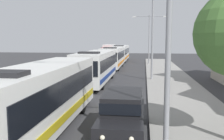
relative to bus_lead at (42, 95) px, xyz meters
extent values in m
cube|color=silver|center=(0.00, 0.02, 0.01)|extent=(2.50, 10.83, 2.70)
cube|color=black|center=(1.27, 0.02, 0.36)|extent=(0.04, 9.97, 1.00)
cube|color=black|center=(-1.27, 0.02, 0.36)|extent=(0.04, 9.97, 1.00)
cube|color=gold|center=(1.28, 0.02, -0.79)|extent=(0.03, 10.29, 0.36)
cylinder|color=black|center=(1.10, 3.00, -1.19)|extent=(0.28, 1.00, 1.00)
cylinder|color=black|center=(-1.10, 3.00, -1.19)|extent=(0.28, 1.00, 1.00)
cube|color=silver|center=(0.00, 13.10, 0.01)|extent=(2.50, 10.70, 2.70)
cube|color=black|center=(1.27, 13.10, 0.36)|extent=(0.04, 9.85, 1.00)
cube|color=black|center=(-1.27, 13.10, 0.36)|extent=(0.04, 9.85, 1.00)
cube|color=black|center=(0.00, 7.73, 0.31)|extent=(2.30, 0.04, 1.20)
cube|color=navy|center=(1.28, 13.10, -0.79)|extent=(0.03, 10.17, 0.36)
cube|color=black|center=(0.00, 9.89, 1.44)|extent=(1.75, 0.90, 0.16)
cylinder|color=black|center=(1.10, 9.79, -1.19)|extent=(0.28, 1.00, 1.00)
cylinder|color=black|center=(-1.10, 9.79, -1.19)|extent=(0.28, 1.00, 1.00)
cylinder|color=black|center=(1.10, 16.05, -1.19)|extent=(0.28, 1.00, 1.00)
cylinder|color=black|center=(-1.10, 16.05, -1.19)|extent=(0.28, 1.00, 1.00)
cube|color=silver|center=(0.00, 25.98, 0.01)|extent=(2.50, 10.50, 2.70)
cube|color=black|center=(1.27, 25.98, 0.36)|extent=(0.04, 9.66, 1.00)
cube|color=black|center=(-1.27, 25.98, 0.36)|extent=(0.04, 9.66, 1.00)
cube|color=black|center=(0.00, 20.71, 0.31)|extent=(2.30, 0.04, 1.20)
cube|color=orange|center=(1.28, 25.98, -0.79)|extent=(0.03, 9.98, 0.36)
cube|color=black|center=(0.00, 22.83, 1.44)|extent=(1.75, 0.90, 0.16)
cylinder|color=black|center=(1.10, 22.72, -1.19)|extent=(0.28, 1.00, 1.00)
cylinder|color=black|center=(-1.10, 22.72, -1.19)|extent=(0.28, 1.00, 1.00)
cylinder|color=black|center=(1.10, 28.87, -1.19)|extent=(0.28, 1.00, 1.00)
cylinder|color=black|center=(-1.10, 28.87, -1.19)|extent=(0.28, 1.00, 1.00)
cube|color=silver|center=(0.00, 38.22, 0.01)|extent=(2.50, 12.15, 2.70)
cube|color=black|center=(1.27, 38.22, 0.36)|extent=(0.04, 11.18, 1.00)
cube|color=black|center=(-1.27, 38.22, 0.36)|extent=(0.04, 11.18, 1.00)
cube|color=black|center=(0.00, 32.13, 0.31)|extent=(2.30, 0.04, 1.20)
cube|color=orange|center=(1.28, 38.22, -0.79)|extent=(0.03, 11.54, 0.36)
cube|color=black|center=(0.00, 34.58, 1.44)|extent=(1.75, 0.90, 0.16)
cylinder|color=black|center=(1.10, 34.46, -1.19)|extent=(0.28, 1.00, 1.00)
cylinder|color=black|center=(-1.10, 34.46, -1.19)|extent=(0.28, 1.00, 1.00)
cylinder|color=black|center=(1.10, 41.56, -1.19)|extent=(0.28, 1.00, 1.00)
cylinder|color=black|center=(-1.10, 41.56, -1.19)|extent=(0.28, 1.00, 1.00)
cube|color=black|center=(3.70, 0.02, -0.99)|extent=(1.84, 4.69, 0.80)
cube|color=black|center=(3.70, 0.17, -0.19)|extent=(1.62, 2.72, 0.80)
cube|color=black|center=(3.70, 0.17, -0.19)|extent=(1.66, 2.82, 0.44)
sphere|color=#F9EFCC|center=(3.19, -2.34, -0.89)|extent=(0.18, 0.18, 0.18)
sphere|color=#F9EFCC|center=(4.20, -2.34, -0.89)|extent=(0.18, 0.18, 0.18)
cylinder|color=black|center=(2.88, -1.43, -1.34)|extent=(0.22, 0.70, 0.70)
cylinder|color=black|center=(2.88, 1.48, -1.34)|extent=(0.22, 0.70, 0.70)
cylinder|color=black|center=(4.52, 1.48, -1.34)|extent=(0.22, 0.70, 0.70)
cube|color=maroon|center=(-3.30, 41.84, -0.24)|extent=(2.30, 1.80, 2.20)
cube|color=silver|center=(-3.30, 45.38, 0.11)|extent=(2.35, 5.27, 2.70)
cube|color=black|center=(-3.30, 40.92, 0.06)|extent=(2.07, 0.04, 0.90)
cylinder|color=black|center=(-4.33, 41.84, -1.24)|extent=(0.26, 0.90, 0.90)
cylinder|color=black|center=(-2.27, 41.84, -1.24)|extent=(0.26, 0.90, 0.90)
cylinder|color=black|center=(-4.33, 46.42, -1.24)|extent=(0.26, 0.90, 0.90)
cylinder|color=black|center=(-2.27, 46.42, -1.24)|extent=(0.26, 0.90, 0.90)
cylinder|color=gray|center=(5.40, -2.00, 2.24)|extent=(0.20, 0.20, 7.56)
cylinder|color=gray|center=(5.40, 15.23, 2.96)|extent=(0.20, 0.20, 8.99)
cylinder|color=gray|center=(5.40, 32.47, 2.56)|extent=(0.20, 0.20, 8.21)
cylinder|color=gray|center=(4.12, 32.47, 6.47)|extent=(2.56, 0.10, 0.10)
cube|color=silver|center=(2.84, 32.47, 6.39)|extent=(0.56, 0.28, 0.16)
cylinder|color=gray|center=(6.68, 32.47, 6.47)|extent=(2.56, 0.10, 0.10)
cube|color=silver|center=(7.96, 32.47, 6.39)|extent=(0.56, 0.28, 0.16)
camera|label=1|loc=(4.60, -10.51, 2.50)|focal=39.71mm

